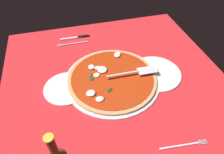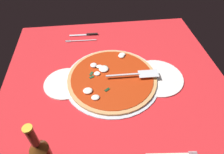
# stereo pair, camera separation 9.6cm
# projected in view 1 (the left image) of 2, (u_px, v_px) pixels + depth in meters

# --- Properties ---
(ground_plane) EXTENTS (1.07, 1.07, 0.01)m
(ground_plane) POSITION_uv_depth(u_px,v_px,m) (115.00, 80.00, 0.98)
(ground_plane) COLOR red
(checker_pattern) EXTENTS (1.07, 1.07, 0.00)m
(checker_pattern) POSITION_uv_depth(u_px,v_px,m) (115.00, 80.00, 0.97)
(checker_pattern) COLOR white
(checker_pattern) RESTS_ON ground_plane
(pizza_pan) EXTENTS (0.46, 0.46, 0.01)m
(pizza_pan) POSITION_uv_depth(u_px,v_px,m) (112.00, 79.00, 0.97)
(pizza_pan) COLOR silver
(pizza_pan) RESTS_ON ground_plane
(dinner_plate_left) EXTENTS (0.25, 0.25, 0.01)m
(dinner_plate_left) POSITION_uv_depth(u_px,v_px,m) (155.00, 73.00, 1.00)
(dinner_plate_left) COLOR silver
(dinner_plate_left) RESTS_ON ground_plane
(dinner_plate_right) EXTENTS (0.20, 0.20, 0.01)m
(dinner_plate_right) POSITION_uv_depth(u_px,v_px,m) (66.00, 89.00, 0.92)
(dinner_plate_right) COLOR white
(dinner_plate_right) RESTS_ON ground_plane
(pizza) EXTENTS (0.43, 0.43, 0.03)m
(pizza) POSITION_uv_depth(u_px,v_px,m) (112.00, 77.00, 0.96)
(pizza) COLOR tan
(pizza) RESTS_ON pizza_pan
(pizza_server) EXTENTS (0.25, 0.05, 0.01)m
(pizza_server) POSITION_uv_depth(u_px,v_px,m) (134.00, 72.00, 0.95)
(pizza_server) COLOR silver
(pizza_server) RESTS_ON pizza
(place_setting_near) EXTENTS (0.21, 0.14, 0.01)m
(place_setting_near) POSITION_uv_depth(u_px,v_px,m) (75.00, 41.00, 1.20)
(place_setting_near) COLOR white
(place_setting_near) RESTS_ON ground_plane
(place_setting_far) EXTENTS (0.21, 0.14, 0.01)m
(place_setting_far) POSITION_uv_depth(u_px,v_px,m) (182.00, 154.00, 0.71)
(place_setting_far) COLOR white
(place_setting_far) RESTS_ON ground_plane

